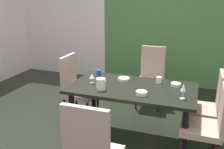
% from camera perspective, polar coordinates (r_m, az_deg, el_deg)
% --- Properties ---
extents(ground_plane, '(5.99, 5.60, 0.02)m').
position_cam_1_polar(ground_plane, '(3.45, -5.88, -15.46)').
color(ground_plane, black).
extents(back_panel_interior, '(2.23, 0.10, 2.58)m').
position_cam_1_polar(back_panel_interior, '(6.24, -11.34, 11.94)').
color(back_panel_interior, silver).
rests_on(back_panel_interior, ground_plane).
extents(garden_window_panel, '(3.76, 0.10, 2.58)m').
position_cam_1_polar(garden_window_panel, '(5.38, 17.87, 10.59)').
color(garden_window_panel, '#4C8042').
rests_on(garden_window_panel, ground_plane).
extents(dining_table, '(1.60, 0.89, 0.75)m').
position_cam_1_polar(dining_table, '(3.25, 4.63, -4.34)').
color(dining_table, black).
rests_on(dining_table, ground_plane).
extents(chair_head_far, '(0.44, 0.45, 1.03)m').
position_cam_1_polar(chair_head_far, '(4.39, 8.95, 0.03)').
color(chair_head_far, tan).
rests_on(chair_head_far, ground_plane).
extents(chair_left_far, '(0.45, 0.44, 1.02)m').
position_cam_1_polar(chair_left_far, '(3.83, -8.29, -2.64)').
color(chair_left_far, tan).
rests_on(chair_left_far, ground_plane).
extents(chair_right_near, '(0.44, 0.44, 0.96)m').
position_cam_1_polar(chair_right_near, '(2.99, 21.33, -10.26)').
color(chair_right_near, tan).
rests_on(chair_right_near, ground_plane).
extents(chair_right_far, '(0.44, 0.44, 0.97)m').
position_cam_1_polar(chair_right_far, '(3.45, 21.21, -6.43)').
color(chair_right_far, tan).
rests_on(chair_right_far, ground_plane).
extents(wine_glass_rear, '(0.06, 0.06, 0.18)m').
position_cam_1_polar(wine_glass_rear, '(2.91, 16.03, -2.98)').
color(wine_glass_rear, silver).
rests_on(wine_glass_rear, dining_table).
extents(wine_glass_center, '(0.07, 0.07, 0.13)m').
position_cam_1_polar(wine_glass_center, '(3.32, -4.61, -0.43)').
color(wine_glass_center, silver).
rests_on(wine_glass_center, dining_table).
extents(serving_bowl_corner, '(0.14, 0.14, 0.05)m').
position_cam_1_polar(serving_bowl_corner, '(2.96, 6.76, -4.24)').
color(serving_bowl_corner, beige).
rests_on(serving_bowl_corner, dining_table).
extents(serving_bowl_near_window, '(0.13, 0.13, 0.04)m').
position_cam_1_polar(serving_bowl_near_window, '(3.33, 14.39, -2.24)').
color(serving_bowl_near_window, silver).
rests_on(serving_bowl_near_window, dining_table).
extents(serving_bowl_near_shelf, '(0.16, 0.16, 0.04)m').
position_cam_1_polar(serving_bowl_near_shelf, '(3.44, 2.71, -1.03)').
color(serving_bowl_near_shelf, beige).
rests_on(serving_bowl_near_shelf, dining_table).
extents(cup_front, '(0.07, 0.07, 0.09)m').
position_cam_1_polar(cup_front, '(3.38, 10.68, -1.22)').
color(cup_front, white).
rests_on(cup_front, dining_table).
extents(cup_north, '(0.07, 0.07, 0.08)m').
position_cam_1_polar(cup_north, '(3.65, -3.01, 0.44)').
color(cup_north, '#21479F').
rests_on(cup_north, dining_table).
extents(pitcher_left, '(0.13, 0.12, 0.15)m').
position_cam_1_polar(pitcher_left, '(3.09, -2.55, -2.17)').
color(pitcher_left, beige).
rests_on(pitcher_left, dining_table).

